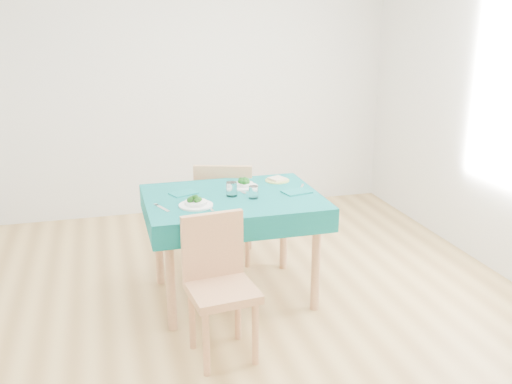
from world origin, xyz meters
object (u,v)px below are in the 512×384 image
object	(u,v)px
chair_far	(225,193)
bowl_near	(196,201)
chair_near	(222,285)
side_plate	(277,180)
bowl_far	(244,183)
table	(233,247)

from	to	relation	value
chair_far	bowl_near	world-z (taller)	chair_far
chair_near	side_plate	bearing A→B (deg)	51.23
bowl_near	side_plate	bearing A→B (deg)	31.51
chair_near	bowl_far	bearing A→B (deg)	62.14
bowl_far	chair_near	bearing A→B (deg)	-111.79
table	bowl_far	distance (m)	0.47
chair_near	bowl_far	size ratio (longest dim) A/B	4.56
chair_far	side_plate	distance (m)	0.55
table	side_plate	xyz separation A→B (m)	(0.41, 0.28, 0.38)
bowl_far	side_plate	world-z (taller)	bowl_far
chair_far	side_plate	bearing A→B (deg)	145.20
chair_far	bowl_near	xyz separation A→B (m)	(-0.38, -0.83, 0.23)
chair_far	bowl_far	distance (m)	0.55
table	side_plate	distance (m)	0.63
table	side_plate	bearing A→B (deg)	33.86
bowl_near	chair_far	bearing A→B (deg)	65.36
chair_near	bowl_near	bearing A→B (deg)	87.97
bowl_near	bowl_far	distance (m)	0.53
bowl_near	chair_near	bearing A→B (deg)	-85.96
table	chair_far	distance (m)	0.71
chair_near	chair_far	size ratio (longest dim) A/B	0.83
table	bowl_far	bearing A→B (deg)	54.89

